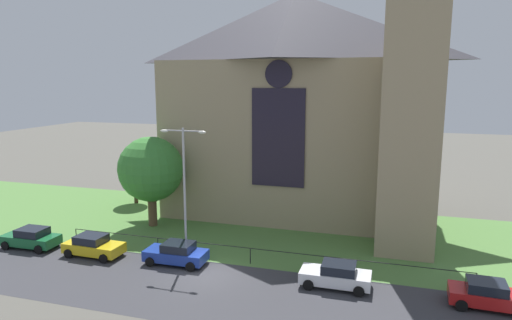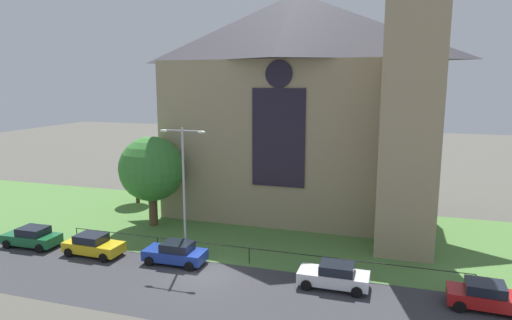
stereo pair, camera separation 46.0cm
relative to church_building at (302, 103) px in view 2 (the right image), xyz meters
name	(u,v)px [view 2 (the right image)]	position (x,y,z in m)	size (l,w,h in m)	color
ground	(254,227)	(-2.85, -5.51, -10.27)	(160.00, 160.00, 0.00)	#56544C
road_asphalt	(193,288)	(-2.85, -17.51, -10.27)	(120.00, 8.00, 0.01)	#38383D
grass_verge	(246,235)	(-2.85, -7.51, -10.27)	(120.00, 20.00, 0.01)	#517F3D
church_building	(302,103)	(0.00, 0.00, 0.00)	(23.20, 16.20, 26.00)	tan
iron_railing	(249,250)	(-0.77, -13.01, -9.31)	(28.07, 0.07, 1.13)	black
tree_left_near	(152,169)	(-11.28, -7.53, -5.36)	(5.49, 5.49, 7.69)	brown
tree_left_far	(137,169)	(-16.54, -1.58, -6.78)	(3.23, 3.23, 5.13)	#423021
streetlamp_near	(184,177)	(-5.49, -13.11, -4.53)	(3.37, 0.26, 9.15)	#B2B2B7
parked_car_green	(32,237)	(-17.32, -14.83, -9.53)	(4.23, 2.08, 1.51)	#196033
parked_car_yellow	(93,245)	(-11.88, -14.86, -9.53)	(4.25, 2.12, 1.51)	gold
parked_car_blue	(176,253)	(-5.57, -14.46, -9.53)	(4.22, 2.07, 1.51)	#1E3899
parked_car_white	(334,276)	(5.23, -14.86, -9.53)	(4.20, 2.02, 1.51)	silver
parked_car_red	(488,296)	(13.54, -15.00, -9.53)	(4.27, 2.16, 1.51)	#B21919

